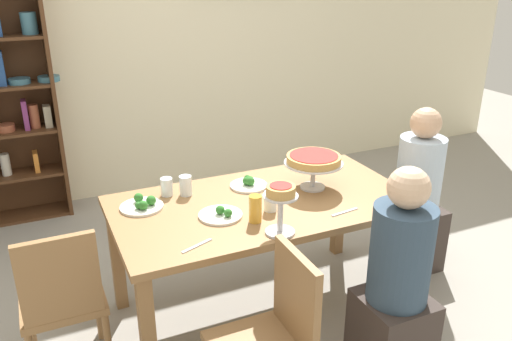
# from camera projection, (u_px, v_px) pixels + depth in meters

# --- Properties ---
(ground_plane) EXTENTS (12.00, 12.00, 0.00)m
(ground_plane) POSITION_uv_depth(u_px,v_px,m) (263.00, 308.00, 3.23)
(ground_plane) COLOR gray
(rear_partition) EXTENTS (8.00, 0.12, 2.80)m
(rear_partition) POSITION_uv_depth(u_px,v_px,m) (157.00, 36.00, 4.56)
(rear_partition) COLOR beige
(rear_partition) RESTS_ON ground_plane
(dining_table) EXTENTS (1.70, 0.91, 0.74)m
(dining_table) POSITION_uv_depth(u_px,v_px,m) (263.00, 215.00, 2.98)
(dining_table) COLOR olive
(dining_table) RESTS_ON ground_plane
(diner_head_east) EXTENTS (0.34, 0.34, 1.15)m
(diner_head_east) POSITION_uv_depth(u_px,v_px,m) (416.00, 202.00, 3.51)
(diner_head_east) COLOR #382D28
(diner_head_east) RESTS_ON ground_plane
(diner_near_right) EXTENTS (0.34, 0.34, 1.15)m
(diner_near_right) POSITION_uv_depth(u_px,v_px,m) (396.00, 291.00, 2.57)
(diner_near_right) COLOR #382D28
(diner_near_right) RESTS_ON ground_plane
(chair_head_west) EXTENTS (0.40, 0.40, 0.87)m
(chair_head_west) POSITION_uv_depth(u_px,v_px,m) (62.00, 298.00, 2.52)
(chair_head_west) COLOR olive
(chair_head_west) RESTS_ON ground_plane
(chair_near_left) EXTENTS (0.40, 0.40, 0.87)m
(chair_near_left) POSITION_uv_depth(u_px,v_px,m) (273.00, 335.00, 2.27)
(chair_near_left) COLOR olive
(chair_near_left) RESTS_ON ground_plane
(deep_dish_pizza_stand) EXTENTS (0.35, 0.35, 0.21)m
(deep_dish_pizza_stand) POSITION_uv_depth(u_px,v_px,m) (314.00, 161.00, 3.06)
(deep_dish_pizza_stand) COLOR silver
(deep_dish_pizza_stand) RESTS_ON dining_table
(personal_pizza_stand) EXTENTS (0.18, 0.18, 0.26)m
(personal_pizza_stand) POSITION_uv_depth(u_px,v_px,m) (281.00, 200.00, 2.54)
(personal_pizza_stand) COLOR silver
(personal_pizza_stand) RESTS_ON dining_table
(salad_plate_near_diner) EXTENTS (0.23, 0.23, 0.07)m
(salad_plate_near_diner) POSITION_uv_depth(u_px,v_px,m) (249.00, 183.00, 3.13)
(salad_plate_near_diner) COLOR white
(salad_plate_near_diner) RESTS_ON dining_table
(salad_plate_far_diner) EXTENTS (0.24, 0.24, 0.07)m
(salad_plate_far_diner) POSITION_uv_depth(u_px,v_px,m) (143.00, 205.00, 2.86)
(salad_plate_far_diner) COLOR white
(salad_plate_far_diner) RESTS_ON dining_table
(salad_plate_spare) EXTENTS (0.24, 0.24, 0.06)m
(salad_plate_spare) POSITION_uv_depth(u_px,v_px,m) (221.00, 214.00, 2.76)
(salad_plate_spare) COLOR white
(salad_plate_spare) RESTS_ON dining_table
(beer_glass_amber_tall) EXTENTS (0.07, 0.07, 0.15)m
(beer_glass_amber_tall) POSITION_uv_depth(u_px,v_px,m) (255.00, 209.00, 2.69)
(beer_glass_amber_tall) COLOR gold
(beer_glass_amber_tall) RESTS_ON dining_table
(water_glass_clear_near) EXTENTS (0.07, 0.07, 0.11)m
(water_glass_clear_near) POSITION_uv_depth(u_px,v_px,m) (270.00, 201.00, 2.82)
(water_glass_clear_near) COLOR white
(water_glass_clear_near) RESTS_ON dining_table
(water_glass_clear_far) EXTENTS (0.07, 0.07, 0.11)m
(water_glass_clear_far) POSITION_uv_depth(u_px,v_px,m) (167.00, 187.00, 3.01)
(water_glass_clear_far) COLOR white
(water_glass_clear_far) RESTS_ON dining_table
(water_glass_clear_spare) EXTENTS (0.07, 0.07, 0.12)m
(water_glass_clear_spare) POSITION_uv_depth(u_px,v_px,m) (186.00, 186.00, 3.01)
(water_glass_clear_spare) COLOR white
(water_glass_clear_spare) RESTS_ON dining_table
(cutlery_fork_near) EXTENTS (0.18, 0.04, 0.00)m
(cutlery_fork_near) POSITION_uv_depth(u_px,v_px,m) (345.00, 212.00, 2.82)
(cutlery_fork_near) COLOR silver
(cutlery_fork_near) RESTS_ON dining_table
(cutlery_knife_near) EXTENTS (0.18, 0.07, 0.00)m
(cutlery_knife_near) POSITION_uv_depth(u_px,v_px,m) (397.00, 203.00, 2.92)
(cutlery_knife_near) COLOR silver
(cutlery_knife_near) RESTS_ON dining_table
(cutlery_fork_far) EXTENTS (0.17, 0.08, 0.00)m
(cutlery_fork_far) POSITION_uv_depth(u_px,v_px,m) (197.00, 246.00, 2.48)
(cutlery_fork_far) COLOR silver
(cutlery_fork_far) RESTS_ON dining_table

